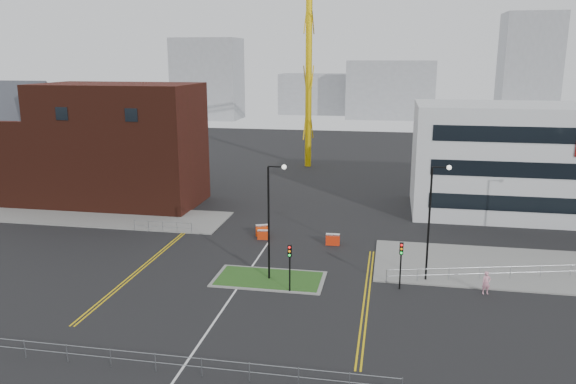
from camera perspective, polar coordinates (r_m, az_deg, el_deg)
ground at (r=37.82m, az=-7.65°, el=-13.14°), size 200.00×200.00×0.00m
pavement_left at (r=64.48m, az=-18.60°, el=-2.33°), size 28.00×8.00×0.12m
pavement_right at (r=50.24m, az=22.76°, el=-7.16°), size 24.00×10.00×0.12m
island_kerb at (r=44.33m, az=-1.93°, el=-8.83°), size 8.60×4.60×0.08m
grass_island at (r=44.32m, az=-1.93°, el=-8.81°), size 8.00×4.00×0.12m
brick_building at (r=69.66m, az=-18.80°, el=4.52°), size 24.20×10.07×14.24m
office_block at (r=66.64m, az=23.47°, el=3.00°), size 25.00×12.20×12.00m
tower_crane at (r=89.97m, az=6.07°, el=18.52°), size 49.30×21.32×35.83m
streetlamp_island at (r=42.53m, az=-1.70°, el=-2.14°), size 1.46×0.36×9.18m
streetlamp_right_near at (r=43.68m, az=14.47°, el=-2.16°), size 1.46×0.36×9.18m
traffic_light_island at (r=41.20m, az=0.17°, el=-6.83°), size 0.28×0.33×3.65m
traffic_light_right at (r=42.50m, az=11.41°, el=-6.46°), size 0.28×0.33×3.65m
railing_front at (r=32.50m, az=-11.09°, el=-16.48°), size 24.05×0.05×1.10m
railing_left at (r=56.95m, az=-12.63°, el=-3.28°), size 6.05×0.05×1.10m
railing_right at (r=47.38m, az=21.67°, el=-7.36°), size 19.05×5.05×1.10m
centre_line at (r=39.52m, az=-6.73°, el=-11.88°), size 0.15×30.00×0.01m
yellow_left_a at (r=49.48m, az=-14.05°, el=-6.86°), size 0.12×24.00×0.01m
yellow_left_b at (r=49.36m, az=-13.73°, el=-6.89°), size 0.12×24.00×0.01m
yellow_right_a at (r=41.63m, az=7.77°, el=-10.55°), size 0.12×20.00×0.01m
yellow_right_b at (r=41.62m, az=8.19°, el=-10.57°), size 0.12×20.00×0.01m
skyline_a at (r=160.43m, az=-8.16°, el=11.30°), size 18.00×12.00×22.00m
skyline_b at (r=162.26m, az=10.34°, el=10.18°), size 24.00×12.00×16.00m
skyline_c at (r=160.69m, az=23.25°, el=11.44°), size 14.00×12.00×28.00m
skyline_d at (r=173.40m, az=4.30°, el=9.90°), size 30.00×12.00×12.00m
pedestrian at (r=43.96m, az=19.50°, el=-8.69°), size 0.70×0.53×1.72m
barrier_left at (r=54.59m, az=-2.60°, el=-3.85°), size 1.38×0.89×1.11m
barrier_mid at (r=53.54m, az=-2.53°, el=-4.32°), size 1.13×0.49×0.92m
barrier_right at (r=52.06m, az=4.57°, el=-4.78°), size 1.28×0.47×1.07m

